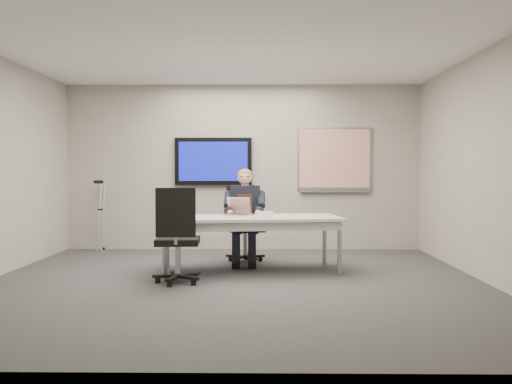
{
  "coord_description": "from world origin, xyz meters",
  "views": [
    {
      "loc": [
        0.36,
        -6.69,
        1.32
      ],
      "look_at": [
        0.25,
        0.96,
        1.05
      ],
      "focal_mm": 40.0,
      "sensor_mm": 36.0,
      "label": 1
    }
  ],
  "objects_px": {
    "office_chair_far": "(244,238)",
    "office_chair_near": "(177,254)",
    "laptop": "(239,211)",
    "seated_person": "(245,226)",
    "conference_table": "(250,223)"
  },
  "relations": [
    {
      "from": "seated_person",
      "to": "laptop",
      "type": "distance_m",
      "value": 0.4
    },
    {
      "from": "conference_table",
      "to": "office_chair_far",
      "type": "bearing_deg",
      "value": 89.99
    },
    {
      "from": "office_chair_near",
      "to": "seated_person",
      "type": "relative_size",
      "value": 0.83
    },
    {
      "from": "conference_table",
      "to": "seated_person",
      "type": "xyz_separation_m",
      "value": [
        -0.09,
        0.59,
        -0.09
      ]
    },
    {
      "from": "seated_person",
      "to": "conference_table",
      "type": "bearing_deg",
      "value": -85.91
    },
    {
      "from": "office_chair_far",
      "to": "seated_person",
      "type": "relative_size",
      "value": 0.82
    },
    {
      "from": "office_chair_near",
      "to": "seated_person",
      "type": "height_order",
      "value": "seated_person"
    },
    {
      "from": "conference_table",
      "to": "laptop",
      "type": "bearing_deg",
      "value": 113.57
    },
    {
      "from": "laptop",
      "to": "conference_table",
      "type": "bearing_deg",
      "value": -35.89
    },
    {
      "from": "office_chair_far",
      "to": "seated_person",
      "type": "height_order",
      "value": "seated_person"
    },
    {
      "from": "office_chair_far",
      "to": "office_chair_near",
      "type": "xyz_separation_m",
      "value": [
        -0.73,
        -1.69,
        0.01
      ]
    },
    {
      "from": "office_chair_near",
      "to": "seated_person",
      "type": "bearing_deg",
      "value": -120.56
    },
    {
      "from": "office_chair_near",
      "to": "laptop",
      "type": "height_order",
      "value": "office_chair_near"
    },
    {
      "from": "conference_table",
      "to": "seated_person",
      "type": "height_order",
      "value": "seated_person"
    },
    {
      "from": "laptop",
      "to": "office_chair_near",
      "type": "bearing_deg",
      "value": -98.09
    }
  ]
}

